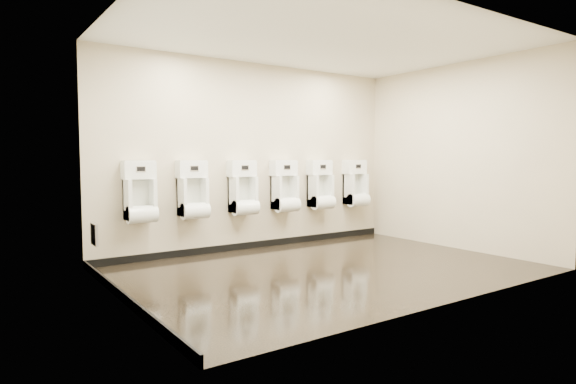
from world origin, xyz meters
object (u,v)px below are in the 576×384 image
object	(u,v)px
urinal_0	(140,197)
urinal_2	(243,192)
access_panel	(94,234)
urinal_4	(321,188)
urinal_3	(285,190)
urinal_5	(356,187)
urinal_1	(193,194)

from	to	relation	value
urinal_0	urinal_2	bearing A→B (deg)	0.00
access_panel	urinal_4	bearing A→B (deg)	6.44
access_panel	urinal_3	world-z (taller)	urinal_3
access_panel	urinal_3	distance (m)	2.98
urinal_0	urinal_5	world-z (taller)	same
urinal_5	urinal_3	bearing A→B (deg)	180.00
urinal_3	urinal_4	distance (m)	0.71
urinal_3	urinal_4	world-z (taller)	same
access_panel	urinal_2	size ratio (longest dim) A/B	0.32
urinal_3	urinal_4	bearing A→B (deg)	0.00
urinal_3	urinal_5	xyz separation A→B (m)	(1.48, 0.00, 0.00)
urinal_1	urinal_3	xyz separation A→B (m)	(1.53, 0.00, 0.00)
urinal_3	urinal_2	bearing A→B (deg)	180.00
urinal_1	urinal_4	world-z (taller)	same
access_panel	urinal_0	size ratio (longest dim) A/B	0.32
access_panel	urinal_0	bearing A→B (deg)	31.63
urinal_1	urinal_3	bearing A→B (deg)	0.00
urinal_1	urinal_3	size ratio (longest dim) A/B	1.00
urinal_2	urinal_5	bearing A→B (deg)	0.00
access_panel	urinal_4	distance (m)	3.68
urinal_1	urinal_5	size ratio (longest dim) A/B	1.00
urinal_1	urinal_2	bearing A→B (deg)	0.00
urinal_2	urinal_3	distance (m)	0.74
urinal_5	urinal_1	bearing A→B (deg)	180.00
urinal_2	urinal_4	world-z (taller)	same
urinal_2	urinal_1	bearing A→B (deg)	180.00
urinal_0	urinal_1	xyz separation A→B (m)	(0.73, 0.00, 0.00)
urinal_1	urinal_5	distance (m)	3.01
access_panel	urinal_1	size ratio (longest dim) A/B	0.32
access_panel	urinal_1	distance (m)	1.50
urinal_3	urinal_5	world-z (taller)	same
urinal_1	urinal_5	bearing A→B (deg)	0.00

